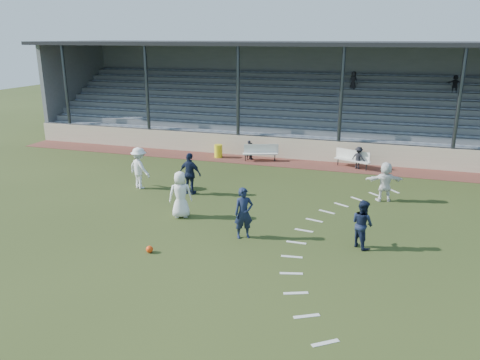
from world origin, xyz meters
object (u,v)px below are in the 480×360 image
(football, at_px, (150,249))
(bench_left, at_px, (261,151))
(player_white_lead, at_px, (180,195))
(trash_bin, at_px, (218,151))
(bench_right, at_px, (353,157))
(player_navy_lead, at_px, (244,213))

(football, bearing_deg, bench_left, 88.18)
(bench_left, relative_size, player_white_lead, 1.08)
(player_white_lead, bearing_deg, trash_bin, -104.79)
(football, height_order, player_white_lead, player_white_lead)
(bench_left, height_order, player_white_lead, player_white_lead)
(trash_bin, xyz_separation_m, football, (2.19, -12.75, -0.28))
(bench_left, distance_m, football, 12.79)
(football, distance_m, player_white_lead, 3.42)
(bench_right, xyz_separation_m, player_navy_lead, (-2.95, -10.73, 0.34))
(bench_left, bearing_deg, trash_bin, 160.40)
(bench_right, distance_m, trash_bin, 7.78)
(bench_left, bearing_deg, player_navy_lead, -98.19)
(player_white_lead, bearing_deg, bench_right, -147.68)
(player_white_lead, bearing_deg, football, 69.97)
(bench_left, relative_size, bench_right, 1.01)
(bench_right, bearing_deg, player_navy_lead, -82.82)
(football, height_order, player_navy_lead, player_navy_lead)
(bench_left, height_order, player_navy_lead, player_navy_lead)
(bench_right, distance_m, player_white_lead, 11.24)
(player_white_lead, xyz_separation_m, player_navy_lead, (2.97, -1.17, -0.01))
(bench_left, height_order, bench_right, same)
(trash_bin, bearing_deg, bench_left, 0.40)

